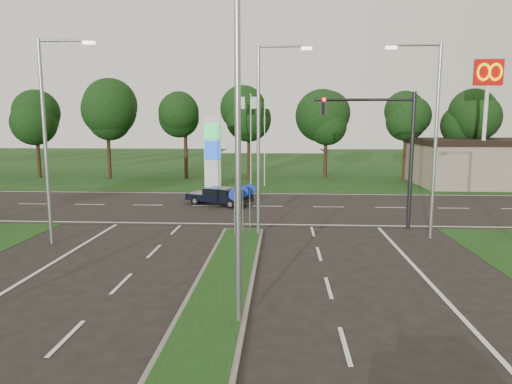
{
  "coord_description": "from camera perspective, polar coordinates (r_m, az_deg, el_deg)",
  "views": [
    {
      "loc": [
        1.92,
        -5.59,
        5.38
      ],
      "look_at": [
        0.7,
        15.73,
        2.2
      ],
      "focal_mm": 32.0,
      "sensor_mm": 36.0,
      "label": 1
    }
  ],
  "objects": [
    {
      "name": "verge_far",
      "position": [
        60.86,
        1.45,
        3.39
      ],
      "size": [
        160.0,
        50.0,
        0.02
      ],
      "primitive_type": "cube",
      "color": "#1A3311",
      "rests_on": "ground"
    },
    {
      "name": "cross_road",
      "position": [
        30.14,
        -0.44,
        -1.82
      ],
      "size": [
        160.0,
        12.0,
        0.02
      ],
      "primitive_type": "cube",
      "color": "black",
      "rests_on": "ground"
    },
    {
      "name": "median_kerb",
      "position": [
        11.14,
        -7.54,
        -20.15
      ],
      "size": [
        2.0,
        26.0,
        0.12
      ],
      "primitive_type": "cube",
      "color": "slate",
      "rests_on": "ground"
    },
    {
      "name": "commercial_building",
      "position": [
        46.31,
        29.01,
        3.22
      ],
      "size": [
        16.0,
        9.0,
        4.0
      ],
      "primitive_type": "cube",
      "color": "gray",
      "rests_on": "ground"
    },
    {
      "name": "streetlight_median_near",
      "position": [
        11.63,
        -1.29,
        6.98
      ],
      "size": [
        2.53,
        0.22,
        9.0
      ],
      "color": "gray",
      "rests_on": "ground"
    },
    {
      "name": "streetlight_median_far",
      "position": [
        21.61,
        0.83,
        7.67
      ],
      "size": [
        2.53,
        0.22,
        9.0
      ],
      "color": "gray",
      "rests_on": "ground"
    },
    {
      "name": "streetlight_left_far",
      "position": [
        22.1,
        -24.47,
        6.93
      ],
      "size": [
        2.53,
        0.22,
        9.0
      ],
      "color": "gray",
      "rests_on": "ground"
    },
    {
      "name": "streetlight_right_far",
      "position": [
        22.66,
        21.11,
        7.14
      ],
      "size": [
        2.53,
        0.22,
        9.0
      ],
      "rotation": [
        0.0,
        0.0,
        3.14
      ],
      "color": "gray",
      "rests_on": "ground"
    },
    {
      "name": "traffic_signal",
      "position": [
        24.18,
        15.95,
        6.42
      ],
      "size": [
        5.1,
        0.42,
        7.0
      ],
      "color": "black",
      "rests_on": "ground"
    },
    {
      "name": "median_signs",
      "position": [
        22.38,
        -1.7,
        -0.97
      ],
      "size": [
        1.16,
        1.76,
        2.38
      ],
      "color": "gray",
      "rests_on": "ground"
    },
    {
      "name": "gas_pylon",
      "position": [
        39.12,
        -5.14,
        5.23
      ],
      "size": [
        5.8,
        1.26,
        8.0
      ],
      "color": "silver",
      "rests_on": "ground"
    },
    {
      "name": "mcdonalds_sign",
      "position": [
        40.94,
        26.94,
        11.22
      ],
      "size": [
        2.2,
        0.47,
        10.4
      ],
      "color": "silver",
      "rests_on": "ground"
    },
    {
      "name": "treeline_far",
      "position": [
        45.58,
        1.0,
        10.29
      ],
      "size": [
        6.0,
        6.0,
        9.9
      ],
      "color": "black",
      "rests_on": "ground"
    },
    {
      "name": "navy_sedan",
      "position": [
        30.63,
        -4.61,
        -0.48
      ],
      "size": [
        4.62,
        3.34,
        1.18
      ],
      "rotation": [
        0.0,
        0.0,
        1.15
      ],
      "color": "black",
      "rests_on": "ground"
    }
  ]
}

